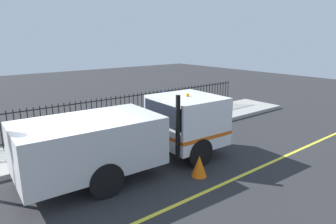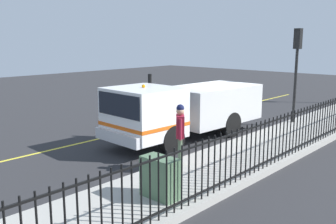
{
  "view_description": "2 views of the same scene",
  "coord_description": "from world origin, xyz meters",
  "px_view_note": "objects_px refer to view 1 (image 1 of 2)",
  "views": [
    {
      "loc": [
        -7.67,
        2.6,
        4.09
      ],
      "look_at": [
        1.2,
        -4.45,
        1.22
      ],
      "focal_mm": 31.52,
      "sensor_mm": 36.0,
      "label": 1
    },
    {
      "loc": [
        8.73,
        -12.79,
        3.68
      ],
      "look_at": [
        0.78,
        -4.1,
        1.45
      ],
      "focal_mm": 40.8,
      "sensor_mm": 36.0,
      "label": 2
    }
  ],
  "objects_px": {
    "work_truck": "(142,131)",
    "worker_standing": "(165,106)",
    "traffic_cone": "(199,166)",
    "utility_cabinet": "(183,108)"
  },
  "relations": [
    {
      "from": "work_truck",
      "to": "worker_standing",
      "type": "relative_size",
      "value": 3.91
    },
    {
      "from": "work_truck",
      "to": "traffic_cone",
      "type": "bearing_deg",
      "value": 34.17
    },
    {
      "from": "utility_cabinet",
      "to": "traffic_cone",
      "type": "distance_m",
      "value": 6.17
    },
    {
      "from": "worker_standing",
      "to": "utility_cabinet",
      "type": "bearing_deg",
      "value": 167.64
    },
    {
      "from": "work_truck",
      "to": "worker_standing",
      "type": "height_order",
      "value": "work_truck"
    },
    {
      "from": "worker_standing",
      "to": "work_truck",
      "type": "bearing_deg",
      "value": -1.93
    },
    {
      "from": "traffic_cone",
      "to": "worker_standing",
      "type": "bearing_deg",
      "value": -23.58
    },
    {
      "from": "utility_cabinet",
      "to": "traffic_cone",
      "type": "bearing_deg",
      "value": 143.46
    },
    {
      "from": "utility_cabinet",
      "to": "worker_standing",
      "type": "bearing_deg",
      "value": 119.56
    },
    {
      "from": "work_truck",
      "to": "utility_cabinet",
      "type": "bearing_deg",
      "value": 128.59
    }
  ]
}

